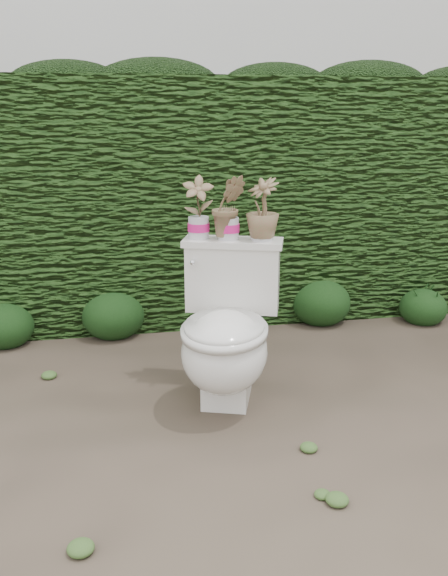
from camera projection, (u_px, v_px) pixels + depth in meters
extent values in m
plane|color=brown|center=(202.00, 410.00, 2.96)|extent=(60.00, 60.00, 0.00)
cube|color=#325B1E|center=(166.00, 199.00, 4.24)|extent=(8.00, 1.00, 1.60)
cube|color=silver|center=(177.00, 62.00, 8.15)|extent=(8.00, 3.50, 4.00)
cube|color=silver|center=(227.00, 381.00, 3.04)|extent=(0.30, 0.35, 0.20)
ellipsoid|color=silver|center=(225.00, 351.00, 2.89)|extent=(0.55, 0.62, 0.39)
cube|color=silver|center=(233.00, 278.00, 3.12)|extent=(0.50, 0.31, 0.34)
cube|color=silver|center=(233.00, 242.00, 3.06)|extent=(0.53, 0.34, 0.03)
cylinder|color=silver|center=(194.00, 261.00, 3.02)|extent=(0.04, 0.06, 0.02)
sphere|color=silver|center=(193.00, 263.00, 2.99)|extent=(0.03, 0.03, 0.03)
imported|color=#267D30|center=(198.00, 209.00, 3.04)|extent=(0.18, 0.14, 0.30)
imported|color=#267D30|center=(229.00, 209.00, 3.02)|extent=(0.17, 0.14, 0.31)
imported|color=#267D30|center=(263.00, 211.00, 3.00)|extent=(0.23, 0.23, 0.29)
ellipsoid|color=#1C3D15|center=(4.00, 322.00, 3.75)|extent=(0.36, 0.36, 0.29)
ellipsoid|color=#1C3D15|center=(113.00, 311.00, 3.90)|extent=(0.40, 0.40, 0.32)
ellipsoid|color=#1C3D15|center=(234.00, 305.00, 4.04)|extent=(0.38, 0.38, 0.31)
ellipsoid|color=#1C3D15|center=(320.00, 298.00, 4.15)|extent=(0.41, 0.41, 0.33)
ellipsoid|color=#1C3D15|center=(423.00, 304.00, 4.15)|extent=(0.32, 0.32, 0.26)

